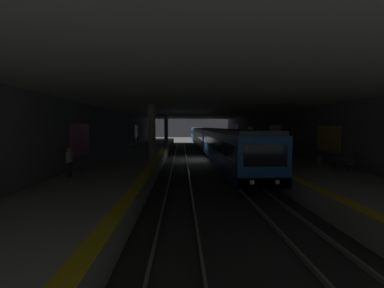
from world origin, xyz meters
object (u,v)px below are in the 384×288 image
(bench_left_near, at_px, (342,162))
(person_waiting_near, at_px, (282,149))
(pillar_near, at_px, (152,134))
(bench_right_mid, at_px, (138,142))
(suitcase_rolling, at_px, (150,149))
(pillar_far, at_px, (166,130))
(person_walking_mid, at_px, (280,146))
(person_standing_far, at_px, (138,141))
(bench_right_near, at_px, (132,144))
(person_boarding, at_px, (69,161))
(metro_train, at_px, (206,137))
(bench_left_mid, at_px, (273,147))
(bench_left_far, at_px, (252,142))
(trash_bin, at_px, (319,160))

(bench_left_near, xyz_separation_m, person_waiting_near, (4.62, 2.09, 0.40))
(pillar_near, height_order, bench_left_near, pillar_near)
(bench_right_mid, height_order, suitcase_rolling, suitcase_rolling)
(pillar_far, bearing_deg, person_walking_mid, -138.21)
(bench_left_near, distance_m, bench_right_mid, 27.13)
(pillar_near, distance_m, person_standing_far, 15.89)
(bench_right_near, distance_m, person_walking_mid, 18.50)
(person_waiting_near, distance_m, person_boarding, 16.04)
(pillar_far, bearing_deg, metro_train, -53.60)
(pillar_near, bearing_deg, person_walking_mid, -71.67)
(bench_left_mid, relative_size, person_standing_far, 1.09)
(person_walking_mid, bearing_deg, bench_left_near, -172.86)
(person_walking_mid, distance_m, suitcase_rolling, 13.97)
(person_waiting_near, bearing_deg, suitcase_rolling, 58.00)
(pillar_far, bearing_deg, person_standing_far, 116.67)
(bench_left_mid, xyz_separation_m, person_standing_far, (7.06, 16.80, 0.32))
(pillar_near, distance_m, bench_left_mid, 15.41)
(metro_train, relative_size, person_waiting_near, 34.42)
(bench_left_far, bearing_deg, metro_train, 49.56)
(bench_left_near, relative_size, suitcase_rolling, 1.88)
(bench_left_near, relative_size, person_waiting_near, 1.00)
(person_walking_mid, bearing_deg, metro_train, 16.49)
(bench_left_far, bearing_deg, bench_left_mid, 180.00)
(bench_left_near, bearing_deg, bench_right_mid, 38.99)
(bench_left_mid, relative_size, person_waiting_near, 1.00)
(person_boarding, bearing_deg, bench_left_mid, -51.76)
(person_walking_mid, bearing_deg, person_waiting_near, 159.10)
(pillar_near, xyz_separation_m, bench_left_near, (-3.65, -12.88, -1.75))
(pillar_near, height_order, person_standing_far, pillar_near)
(bench_left_near, distance_m, trash_bin, 1.61)
(person_boarding, distance_m, trash_bin, 16.47)
(bench_left_far, distance_m, suitcase_rolling, 16.37)
(person_waiting_near, bearing_deg, bench_left_far, -7.56)
(bench_right_near, height_order, person_standing_far, person_standing_far)
(pillar_far, xyz_separation_m, person_waiting_near, (-16.34, -10.79, -1.35))
(person_walking_mid, bearing_deg, bench_left_far, -4.26)
(bench_right_mid, bearing_deg, bench_left_mid, -118.21)
(pillar_far, xyz_separation_m, bench_left_near, (-20.96, -12.88, -1.75))
(person_boarding, bearing_deg, metro_train, -21.30)
(pillar_near, bearing_deg, bench_left_mid, -57.28)
(pillar_near, relative_size, trash_bin, 5.35)
(metro_train, xyz_separation_m, suitcase_rolling, (-13.63, 7.81, -0.67))
(bench_right_mid, bearing_deg, bench_left_near, -141.01)
(bench_left_far, xyz_separation_m, trash_bin, (-18.96, 0.73, -0.10))
(metro_train, xyz_separation_m, person_boarding, (-27.21, 10.61, -0.08))
(pillar_far, height_order, person_walking_mid, pillar_far)
(pillar_near, relative_size, bench_left_far, 2.68)
(person_boarding, bearing_deg, bench_right_mid, 0.31)
(bench_right_near, bearing_deg, bench_left_mid, -105.53)
(bench_right_near, height_order, suitcase_rolling, suitcase_rolling)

